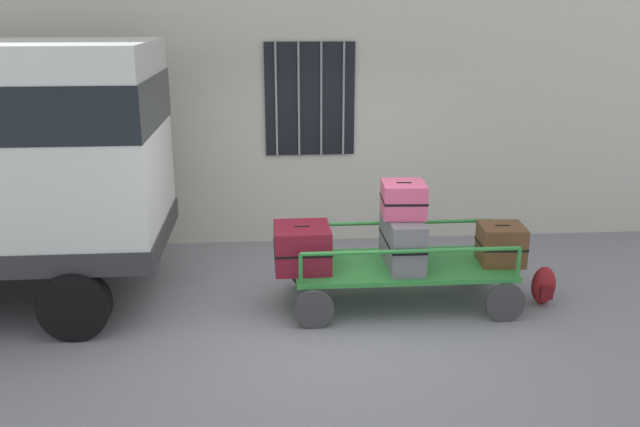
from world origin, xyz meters
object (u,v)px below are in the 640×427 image
(luggage_cart, at_px, (401,271))
(suitcase_left_bottom, at_px, (302,247))
(suitcase_center_bottom, at_px, (501,244))
(backpack, at_px, (544,286))
(suitcase_midleft_bottom, at_px, (402,240))
(suitcase_midleft_middle, at_px, (403,199))

(luggage_cart, distance_m, suitcase_left_bottom, 1.14)
(suitcase_center_bottom, height_order, backpack, suitcase_center_bottom)
(luggage_cart, xyz_separation_m, suitcase_center_bottom, (1.10, -0.04, 0.30))
(suitcase_midleft_bottom, xyz_separation_m, suitcase_center_bottom, (1.10, -0.04, -0.06))
(suitcase_left_bottom, distance_m, suitcase_midleft_bottom, 1.10)
(suitcase_center_bottom, bearing_deg, suitcase_midleft_middle, 176.82)
(suitcase_left_bottom, bearing_deg, suitcase_center_bottom, -0.01)
(suitcase_left_bottom, relative_size, backpack, 1.40)
(luggage_cart, relative_size, suitcase_center_bottom, 4.75)
(suitcase_midleft_middle, distance_m, suitcase_center_bottom, 1.22)
(suitcase_midleft_bottom, relative_size, suitcase_center_bottom, 1.76)
(suitcase_left_bottom, height_order, suitcase_center_bottom, suitcase_left_bottom)
(suitcase_midleft_middle, height_order, suitcase_center_bottom, suitcase_midleft_middle)
(luggage_cart, relative_size, suitcase_midleft_middle, 4.74)
(luggage_cart, distance_m, backpack, 1.60)
(suitcase_left_bottom, xyz_separation_m, suitcase_midleft_bottom, (1.10, 0.04, 0.04))
(luggage_cart, relative_size, suitcase_left_bottom, 3.95)
(suitcase_center_bottom, bearing_deg, luggage_cart, 177.94)
(suitcase_left_bottom, height_order, backpack, suitcase_left_bottom)
(suitcase_left_bottom, xyz_separation_m, suitcase_center_bottom, (2.19, -0.00, -0.02))
(suitcase_midleft_middle, xyz_separation_m, suitcase_center_bottom, (1.10, -0.06, -0.52))
(suitcase_midleft_bottom, relative_size, backpack, 2.06)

